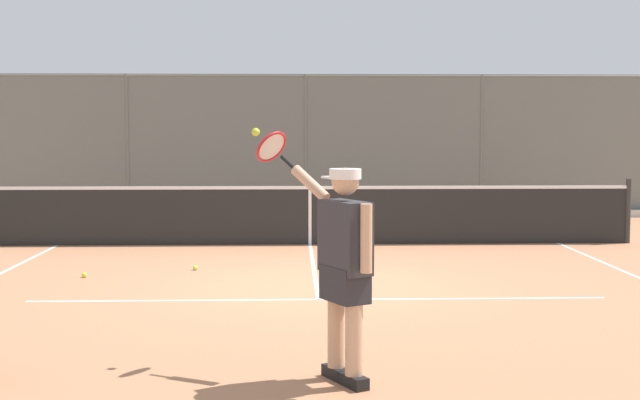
# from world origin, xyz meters

# --- Properties ---
(ground_plane) EXTENTS (60.00, 60.00, 0.00)m
(ground_plane) POSITION_xyz_m (0.00, 0.00, 0.00)
(ground_plane) COLOR #B27551
(court_line_markings) EXTENTS (8.28, 8.27, 0.01)m
(court_line_markings) POSITION_xyz_m (0.00, 1.23, 0.00)
(court_line_markings) COLOR white
(court_line_markings) RESTS_ON ground
(fence_backdrop) EXTENTS (18.16, 1.37, 3.06)m
(fence_backdrop) POSITION_xyz_m (0.00, -8.67, 1.44)
(fence_backdrop) COLOR slate
(fence_backdrop) RESTS_ON ground
(tennis_net) EXTENTS (10.64, 0.09, 1.07)m
(tennis_net) POSITION_xyz_m (0.00, -3.68, 0.49)
(tennis_net) COLOR #2D2D2D
(tennis_net) RESTS_ON ground
(tennis_player) EXTENTS (0.92, 1.10, 1.89)m
(tennis_player) POSITION_xyz_m (-0.09, 3.91, 0.93)
(tennis_player) COLOR black
(tennis_player) RESTS_ON ground
(tennis_ball_by_sideline) EXTENTS (0.07, 0.07, 0.07)m
(tennis_ball_by_sideline) POSITION_xyz_m (2.94, -0.66, 0.03)
(tennis_ball_by_sideline) COLOR #CCDB33
(tennis_ball_by_sideline) RESTS_ON ground
(tennis_ball_mid_court) EXTENTS (0.07, 0.07, 0.07)m
(tennis_ball_mid_court) POSITION_xyz_m (1.59, -1.18, 0.03)
(tennis_ball_mid_court) COLOR #D6E042
(tennis_ball_mid_court) RESTS_ON ground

